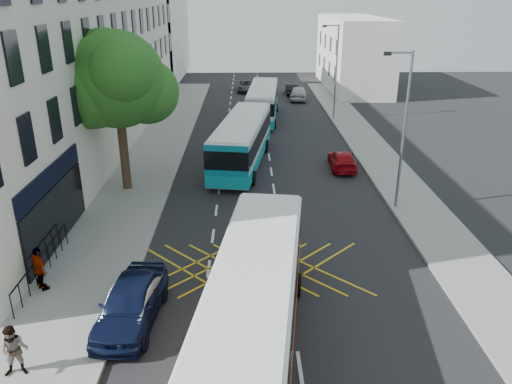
{
  "coord_description": "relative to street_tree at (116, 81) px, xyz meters",
  "views": [
    {
      "loc": [
        -1.59,
        -12.07,
        10.73
      ],
      "look_at": [
        -1.16,
        9.06,
        2.2
      ],
      "focal_mm": 35.0,
      "sensor_mm": 36.0,
      "label": 1
    }
  ],
  "objects": [
    {
      "name": "ground",
      "position": [
        8.51,
        -14.97,
        -6.29
      ],
      "size": [
        120.0,
        120.0,
        0.0
      ],
      "primitive_type": "plane",
      "color": "black",
      "rests_on": "ground"
    },
    {
      "name": "pavement_left",
      "position": [
        0.01,
        0.03,
        -6.22
      ],
      "size": [
        5.0,
        70.0,
        0.15
      ],
      "primitive_type": "cube",
      "color": "gray",
      "rests_on": "ground"
    },
    {
      "name": "pavement_right",
      "position": [
        16.01,
        0.03,
        -6.22
      ],
      "size": [
        3.0,
        70.0,
        0.15
      ],
      "primitive_type": "cube",
      "color": "gray",
      "rests_on": "ground"
    },
    {
      "name": "terrace_main",
      "position": [
        -5.49,
        9.52,
        0.46
      ],
      "size": [
        8.3,
        45.0,
        13.5
      ],
      "color": "beige",
      "rests_on": "ground"
    },
    {
      "name": "terrace_far",
      "position": [
        -5.49,
        40.03,
        -1.29
      ],
      "size": [
        8.0,
        20.0,
        10.0
      ],
      "primitive_type": "cube",
      "color": "silver",
      "rests_on": "ground"
    },
    {
      "name": "building_right",
      "position": [
        19.51,
        33.03,
        -2.29
      ],
      "size": [
        6.0,
        18.0,
        8.0
      ],
      "primitive_type": "cube",
      "color": "silver",
      "rests_on": "ground"
    },
    {
      "name": "street_tree",
      "position": [
        0.0,
        0.0,
        0.0
      ],
      "size": [
        6.3,
        5.7,
        8.8
      ],
      "color": "#382619",
      "rests_on": "pavement_left"
    },
    {
      "name": "lamp_near",
      "position": [
        14.71,
        -2.97,
        -1.68
      ],
      "size": [
        1.45,
        0.15,
        8.0
      ],
      "color": "slate",
      "rests_on": "pavement_right"
    },
    {
      "name": "lamp_far",
      "position": [
        14.71,
        17.03,
        -1.68
      ],
      "size": [
        1.45,
        0.15,
        8.0
      ],
      "color": "slate",
      "rests_on": "pavement_right"
    },
    {
      "name": "railings",
      "position": [
        -1.19,
        -9.67,
        -5.57
      ],
      "size": [
        0.08,
        5.6,
        1.14
      ],
      "primitive_type": null,
      "color": "black",
      "rests_on": "pavement_left"
    },
    {
      "name": "bus_near",
      "position": [
        7.15,
        -13.78,
        -4.65
      ],
      "size": [
        4.03,
        11.32,
        3.11
      ],
      "rotation": [
        0.0,
        0.0,
        -0.14
      ],
      "color": "silver",
      "rests_on": "ground"
    },
    {
      "name": "bus_mid",
      "position": [
        6.64,
        4.45,
        -4.68
      ],
      "size": [
        4.19,
        11.18,
        3.07
      ],
      "rotation": [
        0.0,
        0.0,
        -0.16
      ],
      "color": "silver",
      "rests_on": "ground"
    },
    {
      "name": "bus_far",
      "position": [
        8.42,
        17.3,
        -4.76
      ],
      "size": [
        3.27,
        10.5,
        2.9
      ],
      "rotation": [
        0.0,
        0.0,
        -0.09
      ],
      "color": "silver",
      "rests_on": "ground"
    },
    {
      "name": "parked_car_blue",
      "position": [
        2.91,
        -12.46,
        -5.51
      ],
      "size": [
        2.21,
        4.71,
        1.56
      ],
      "primitive_type": "imported",
      "rotation": [
        0.0,
        0.0,
        -0.08
      ],
      "color": "#0D1534",
      "rests_on": "ground"
    },
    {
      "name": "parked_car_silver",
      "position": [
        2.91,
        -12.6,
        -5.64
      ],
      "size": [
        1.79,
        4.06,
        1.3
      ],
      "primitive_type": "imported",
      "rotation": [
        0.0,
        0.0,
        -0.11
      ],
      "color": "#ADAFB5",
      "rests_on": "ground"
    },
    {
      "name": "red_hatchback",
      "position": [
        13.14,
        3.61,
        -5.72
      ],
      "size": [
        1.8,
        4.01,
        1.14
      ],
      "primitive_type": "imported",
      "rotation": [
        0.0,
        0.0,
        3.09
      ],
      "color": "#9D060E",
      "rests_on": "ground"
    },
    {
      "name": "distant_car_grey",
      "position": [
        7.0,
        30.7,
        -5.69
      ],
      "size": [
        2.03,
        4.37,
        1.21
      ],
      "primitive_type": "imported",
      "rotation": [
        0.0,
        0.0,
        0.01
      ],
      "color": "#3A3B41",
      "rests_on": "ground"
    },
    {
      "name": "distant_car_silver",
      "position": [
        12.5,
        25.66,
        -5.56
      ],
      "size": [
        2.19,
        4.48,
        1.47
      ],
      "primitive_type": "imported",
      "rotation": [
        0.0,
        0.0,
        3.03
      ],
      "color": "#B6BBBF",
      "rests_on": "ground"
    },
    {
      "name": "distant_car_dark",
      "position": [
        12.01,
        28.77,
        -5.7
      ],
      "size": [
        1.34,
        3.6,
        1.18
      ],
      "primitive_type": "imported",
      "rotation": [
        0.0,
        0.0,
        3.12
      ],
      "color": "black",
      "rests_on": "ground"
    },
    {
      "name": "pedestrian_near",
      "position": [
        0.11,
        -15.16,
        -5.31
      ],
      "size": [
        0.91,
        0.76,
        1.67
      ],
      "primitive_type": "imported",
      "rotation": [
        0.0,
        0.0,
        0.16
      ],
      "color": "gray",
      "rests_on": "pavement_left"
    },
    {
      "name": "pedestrian_far",
      "position": [
        -0.89,
        -10.6,
        -5.25
      ],
      "size": [
        1.05,
        1.04,
        1.79
      ],
      "primitive_type": "imported",
      "rotation": [
        0.0,
        0.0,
        2.37
      ],
      "color": "gray",
      "rests_on": "pavement_left"
    }
  ]
}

